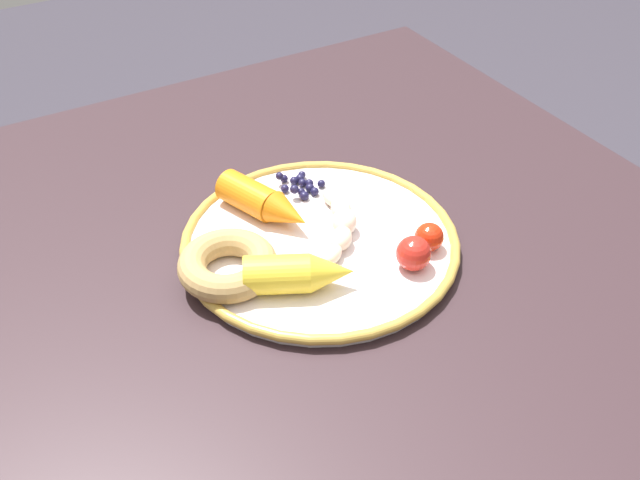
# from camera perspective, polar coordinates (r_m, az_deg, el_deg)

# --- Properties ---
(dining_table) EXTENTS (1.03, 0.95, 0.74)m
(dining_table) POSITION_cam_1_polar(r_m,az_deg,el_deg) (0.91, -2.85, -5.41)
(dining_table) COLOR #302125
(dining_table) RESTS_ON ground_plane
(plate) EXTENTS (0.33, 0.33, 0.02)m
(plate) POSITION_cam_1_polar(r_m,az_deg,el_deg) (0.85, 0.00, -0.15)
(plate) COLOR silver
(plate) RESTS_ON dining_table
(banana) EXTENTS (0.09, 0.13, 0.03)m
(banana) POSITION_cam_1_polar(r_m,az_deg,el_deg) (0.85, 1.57, 1.34)
(banana) COLOR beige
(banana) RESTS_ON plate
(carrot_orange) EXTENTS (0.08, 0.13, 0.04)m
(carrot_orange) POSITION_cam_1_polar(r_m,az_deg,el_deg) (0.88, -4.32, 2.98)
(carrot_orange) COLOR orange
(carrot_orange) RESTS_ON plate
(carrot_yellow) EXTENTS (0.13, 0.09, 0.04)m
(carrot_yellow) POSITION_cam_1_polar(r_m,az_deg,el_deg) (0.77, -1.67, -2.68)
(carrot_yellow) COLOR yellow
(carrot_yellow) RESTS_ON plate
(donut) EXTENTS (0.14, 0.14, 0.03)m
(donut) POSITION_cam_1_polar(r_m,az_deg,el_deg) (0.80, -7.35, -1.97)
(donut) COLOR tan
(donut) RESTS_ON plate
(blueberry_pile) EXTENTS (0.06, 0.06, 0.02)m
(blueberry_pile) POSITION_cam_1_polar(r_m,az_deg,el_deg) (0.93, -1.55, 4.40)
(blueberry_pile) COLOR #191638
(blueberry_pile) RESTS_ON plate
(tomato_near) EXTENTS (0.04, 0.04, 0.04)m
(tomato_near) POSITION_cam_1_polar(r_m,az_deg,el_deg) (0.81, 7.46, -1.06)
(tomato_near) COLOR red
(tomato_near) RESTS_ON plate
(tomato_mid) EXTENTS (0.03, 0.03, 0.03)m
(tomato_mid) POSITION_cam_1_polar(r_m,az_deg,el_deg) (0.84, 8.68, 0.24)
(tomato_mid) COLOR red
(tomato_mid) RESTS_ON plate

